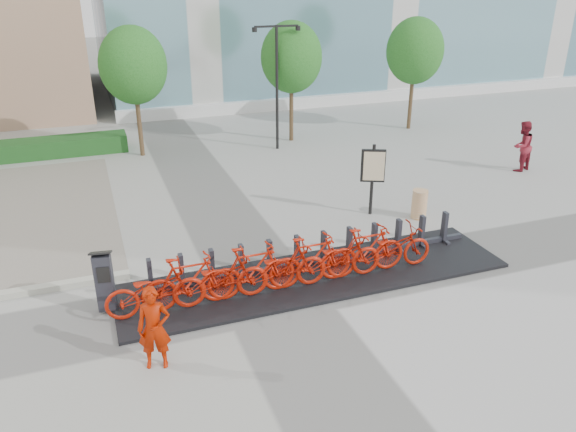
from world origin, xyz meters
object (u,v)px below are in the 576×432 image
object	(u,v)px
bike_0	(155,290)
kiosk	(104,281)
construction_barrel	(419,204)
worker_red	(154,328)
pedestrian	(522,146)
map_sign	(373,169)

from	to	relation	value
bike_0	kiosk	distance (m)	1.14
kiosk	construction_barrel	bearing A→B (deg)	21.79
worker_red	bike_0	bearing A→B (deg)	95.19
kiosk	bike_0	bearing A→B (deg)	-19.78
bike_0	pedestrian	size ratio (longest dim) A/B	1.13
kiosk	worker_red	xyz separation A→B (m)	(0.76, -2.26, 0.07)
worker_red	pedestrian	bearing A→B (deg)	38.68
bike_0	worker_red	size ratio (longest dim) A/B	1.27
worker_red	kiosk	bearing A→B (deg)	121.65
bike_0	map_sign	distance (m)	7.84
map_sign	kiosk	bearing A→B (deg)	-136.48
bike_0	pedestrian	distance (m)	15.16
kiosk	pedestrian	distance (m)	15.93
bike_0	construction_barrel	world-z (taller)	bike_0
bike_0	construction_barrel	distance (m)	8.66
kiosk	worker_red	size ratio (longest dim) A/B	0.86
pedestrian	construction_barrel	size ratio (longest dim) A/B	2.12
construction_barrel	worker_red	bearing A→B (deg)	-152.76
construction_barrel	map_sign	size ratio (longest dim) A/B	0.40
worker_red	construction_barrel	xyz separation A→B (m)	(8.48, 4.36, -0.40)
bike_0	pedestrian	xyz separation A→B (m)	(14.23, 5.22, 0.30)
kiosk	construction_barrel	distance (m)	9.48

